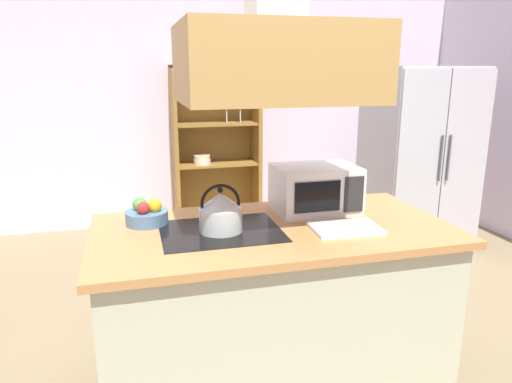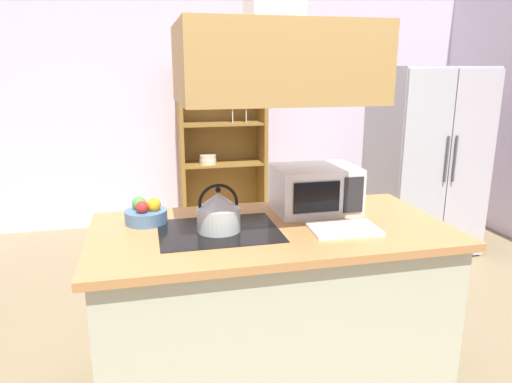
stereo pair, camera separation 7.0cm
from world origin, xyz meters
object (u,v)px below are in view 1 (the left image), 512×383
refrigerator (418,160)px  microwave (315,189)px  dish_cabinet (216,156)px  cutting_board (345,228)px  kettle (221,212)px  fruit_bowl (147,215)px

refrigerator → microwave: refrigerator is taller
dish_cabinet → microwave: 2.60m
cutting_board → microwave: microwave is taller
refrigerator → kettle: refrigerator is taller
microwave → fruit_bowl: (-0.94, 0.00, -0.08)m
kettle → fruit_bowl: 0.42m
microwave → fruit_bowl: size_ratio=2.08×
refrigerator → kettle: (-2.20, -1.64, 0.15)m
cutting_board → kettle: bearing=167.2°
cutting_board → microwave: bearing=94.1°
kettle → cutting_board: 0.64m
refrigerator → microwave: size_ratio=3.72×
dish_cabinet → microwave: (0.12, -2.59, 0.27)m
dish_cabinet → refrigerator: bearing=-34.0°
kettle → cutting_board: (0.62, -0.14, -0.09)m
refrigerator → kettle: bearing=-143.3°
kettle → microwave: bearing=20.2°
dish_cabinet → cutting_board: 2.95m
dish_cabinet → fruit_bowl: dish_cabinet is taller
kettle → fruit_bowl: kettle is taller
cutting_board → microwave: (-0.03, 0.36, 0.12)m
fruit_bowl → microwave: bearing=-0.0°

